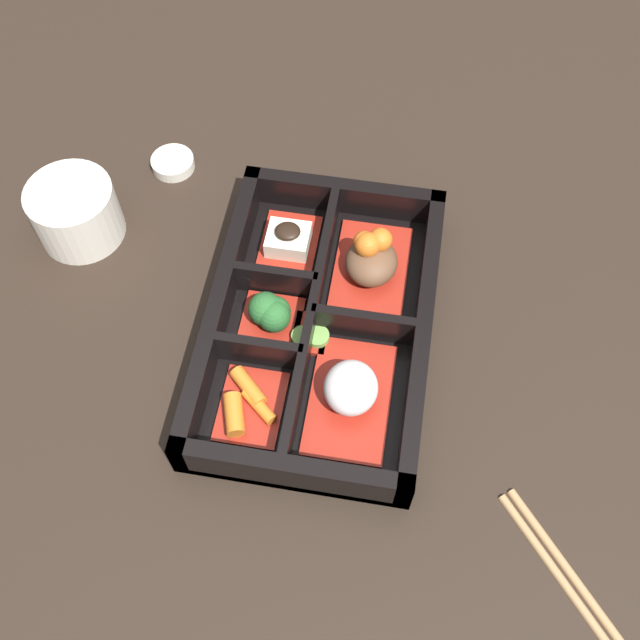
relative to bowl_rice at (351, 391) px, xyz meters
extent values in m
plane|color=black|center=(-0.07, -0.04, -0.03)|extent=(3.00, 3.00, 0.00)
cube|color=black|center=(-0.07, -0.04, -0.02)|extent=(0.30, 0.19, 0.01)
cube|color=black|center=(-0.07, -0.13, -0.01)|extent=(0.30, 0.01, 0.05)
cube|color=black|center=(-0.07, 0.05, -0.01)|extent=(0.30, 0.01, 0.05)
cube|color=black|center=(-0.21, -0.04, -0.01)|extent=(0.01, 0.19, 0.05)
cube|color=black|center=(0.07, -0.04, -0.01)|extent=(0.01, 0.19, 0.05)
cube|color=black|center=(-0.07, -0.04, -0.01)|extent=(0.27, 0.01, 0.05)
cube|color=black|center=(-0.10, -0.08, -0.01)|extent=(0.01, 0.08, 0.05)
cube|color=black|center=(-0.02, -0.08, -0.01)|extent=(0.01, 0.08, 0.05)
cube|color=black|center=(-0.07, 0.00, -0.01)|extent=(0.01, 0.09, 0.05)
cube|color=maroon|center=(-0.13, 0.00, -0.02)|extent=(0.11, 0.07, 0.01)
ellipsoid|color=brown|center=(-0.13, 0.00, 0.00)|extent=(0.05, 0.05, 0.03)
sphere|color=#D1661E|center=(-0.14, -0.01, 0.02)|extent=(0.02, 0.02, 0.02)
sphere|color=#D1661E|center=(-0.14, 0.01, 0.02)|extent=(0.02, 0.02, 0.02)
sphere|color=#D1661E|center=(-0.14, -0.01, 0.02)|extent=(0.02, 0.02, 0.02)
cube|color=maroon|center=(0.00, 0.00, -0.02)|extent=(0.11, 0.07, 0.01)
ellipsoid|color=silver|center=(0.00, 0.00, 0.01)|extent=(0.05, 0.04, 0.04)
cube|color=maroon|center=(-0.15, -0.08, -0.02)|extent=(0.08, 0.05, 0.01)
cube|color=beige|center=(-0.15, -0.08, 0.00)|extent=(0.04, 0.04, 0.02)
ellipsoid|color=black|center=(-0.15, -0.08, 0.01)|extent=(0.02, 0.02, 0.01)
cube|color=maroon|center=(-0.06, -0.08, -0.02)|extent=(0.05, 0.05, 0.01)
sphere|color=#265B28|center=(-0.06, -0.08, 0.00)|extent=(0.03, 0.03, 0.03)
sphere|color=#265B28|center=(-0.07, -0.09, 0.00)|extent=(0.03, 0.03, 0.03)
sphere|color=#265B28|center=(-0.06, -0.08, 0.00)|extent=(0.03, 0.03, 0.03)
cube|color=maroon|center=(0.02, -0.08, -0.02)|extent=(0.07, 0.05, 0.01)
cylinder|color=orange|center=(0.03, -0.09, -0.01)|extent=(0.04, 0.03, 0.02)
cylinder|color=orange|center=(0.01, -0.09, -0.01)|extent=(0.04, 0.04, 0.01)
cylinder|color=orange|center=(0.02, -0.07, -0.01)|extent=(0.03, 0.03, 0.01)
cube|color=maroon|center=(-0.06, -0.04, -0.02)|extent=(0.04, 0.03, 0.01)
cylinder|color=#75A84C|center=(-0.05, -0.04, -0.01)|extent=(0.02, 0.02, 0.01)
cylinder|color=#75A84C|center=(-0.05, -0.05, -0.01)|extent=(0.02, 0.02, 0.01)
cylinder|color=beige|center=(-0.14, -0.29, 0.00)|extent=(0.08, 0.08, 0.06)
cylinder|color=#597A38|center=(-0.14, -0.29, 0.03)|extent=(0.07, 0.07, 0.01)
cylinder|color=#A87F51|center=(0.13, 0.21, -0.03)|extent=(0.17, 0.14, 0.01)
cylinder|color=#A87F51|center=(0.14, 0.20, -0.03)|extent=(0.17, 0.14, 0.01)
cylinder|color=beige|center=(-0.24, -0.22, -0.02)|extent=(0.04, 0.04, 0.01)
cylinder|color=black|center=(-0.24, -0.22, -0.02)|extent=(0.03, 0.03, 0.00)
camera|label=1|loc=(0.26, 0.02, 0.56)|focal=42.00mm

